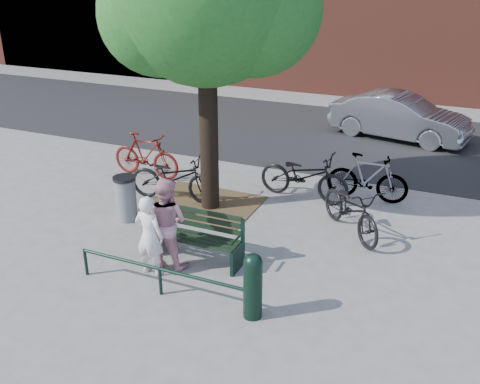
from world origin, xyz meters
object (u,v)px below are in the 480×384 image
at_px(park_bench, 197,235).
at_px(person_right, 166,223).
at_px(bollard, 253,284).
at_px(litter_bin, 126,198).
at_px(parked_car, 399,117).
at_px(person_left, 149,236).
at_px(bicycle_c, 304,176).

height_order(park_bench, person_right, person_right).
distance_m(bollard, litter_bin, 4.25).
relative_size(person_right, parked_car, 0.40).
bearing_deg(person_right, bollard, 155.81).
xyz_separation_m(park_bench, person_left, (-0.49, -0.78, 0.26)).
bearing_deg(person_right, litter_bin, -37.51).
distance_m(litter_bin, bicycle_c, 4.00).
distance_m(person_left, litter_bin, 2.31).
relative_size(person_left, litter_bin, 1.51).
xyz_separation_m(park_bench, bicycle_c, (0.95, 3.41, 0.08)).
distance_m(litter_bin, parked_car, 9.24).
bearing_deg(person_left, parked_car, -104.63).
xyz_separation_m(litter_bin, parked_car, (4.35, 8.16, 0.19)).
xyz_separation_m(person_right, bollard, (1.98, -0.81, -0.25)).
bearing_deg(bicycle_c, person_right, 165.08).
distance_m(person_right, bicycle_c, 4.05).
bearing_deg(litter_bin, park_bench, -21.54).
height_order(bollard, parked_car, parked_car).
relative_size(litter_bin, parked_car, 0.23).
bearing_deg(person_right, person_left, 71.94).
distance_m(bicycle_c, parked_car, 5.73).
bearing_deg(person_left, person_right, -105.24).
bearing_deg(bicycle_c, litter_bin, 134.25).
bearing_deg(litter_bin, person_right, -35.61).
height_order(person_left, bollard, person_left).
height_order(litter_bin, parked_car, parked_car).
height_order(park_bench, bicycle_c, bicycle_c).
bearing_deg(litter_bin, person_left, -44.84).
xyz_separation_m(park_bench, person_right, (-0.38, -0.41, 0.35)).
distance_m(bollard, parked_car, 10.23).
height_order(litter_bin, bicycle_c, bicycle_c).
relative_size(park_bench, person_right, 1.05).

